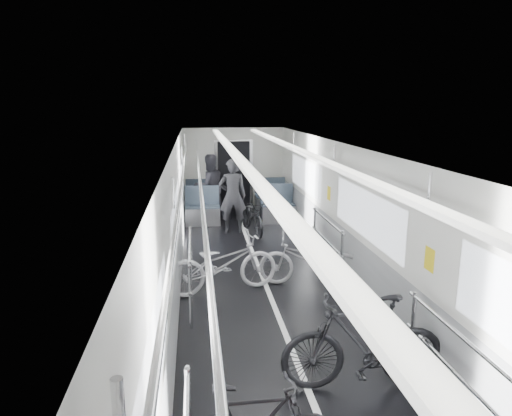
{
  "coord_description": "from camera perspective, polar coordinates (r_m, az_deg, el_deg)",
  "views": [
    {
      "loc": [
        -1.17,
        -6.65,
        3.09
      ],
      "look_at": [
        0.0,
        1.99,
        1.1
      ],
      "focal_mm": 32.0,
      "sensor_mm": 36.0,
      "label": 1
    }
  ],
  "objects": [
    {
      "name": "car_shell",
      "position": [
        8.74,
        0.18,
        -0.1
      ],
      "size": [
        3.02,
        14.01,
        2.41
      ],
      "color": "black",
      "rests_on": "ground"
    },
    {
      "name": "bike_left_far",
      "position": [
        7.66,
        -4.22,
        -6.94
      ],
      "size": [
        2.0,
        1.06,
        1.0
      ],
      "primitive_type": "imported",
      "rotation": [
        0.0,
        0.0,
        1.79
      ],
      "color": "#BCBBC1",
      "rests_on": "floor"
    },
    {
      "name": "bike_right_near",
      "position": [
        5.33,
        13.27,
        -16.02
      ],
      "size": [
        1.85,
        0.62,
        1.1
      ],
      "primitive_type": "imported",
      "rotation": [
        0.0,
        0.0,
        -1.63
      ],
      "color": "black",
      "rests_on": "floor"
    },
    {
      "name": "bike_right_mid",
      "position": [
        7.98,
        6.77,
        -6.45
      ],
      "size": [
        1.84,
        0.95,
        0.92
      ],
      "primitive_type": "imported",
      "rotation": [
        0.0,
        0.0,
        -1.77
      ],
      "color": "#99989D",
      "rests_on": "floor"
    },
    {
      "name": "bike_aisle",
      "position": [
        11.11,
        -0.33,
        -1.01
      ],
      "size": [
        0.79,
        1.67,
        0.84
      ],
      "primitive_type": "imported",
      "rotation": [
        0.0,
        0.0,
        0.15
      ],
      "color": "black",
      "rests_on": "floor"
    },
    {
      "name": "person_standing",
      "position": [
        11.05,
        -2.94,
        1.51
      ],
      "size": [
        0.67,
        0.45,
        1.83
      ],
      "primitive_type": "imported",
      "rotation": [
        0.0,
        0.0,
        3.15
      ],
      "color": "black",
      "rests_on": "floor"
    },
    {
      "name": "person_seated",
      "position": [
        12.49,
        -5.83,
        2.66
      ],
      "size": [
        1.03,
        0.91,
        1.77
      ],
      "primitive_type": "imported",
      "rotation": [
        0.0,
        0.0,
        3.46
      ],
      "color": "#29282F",
      "rests_on": "floor"
    }
  ]
}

